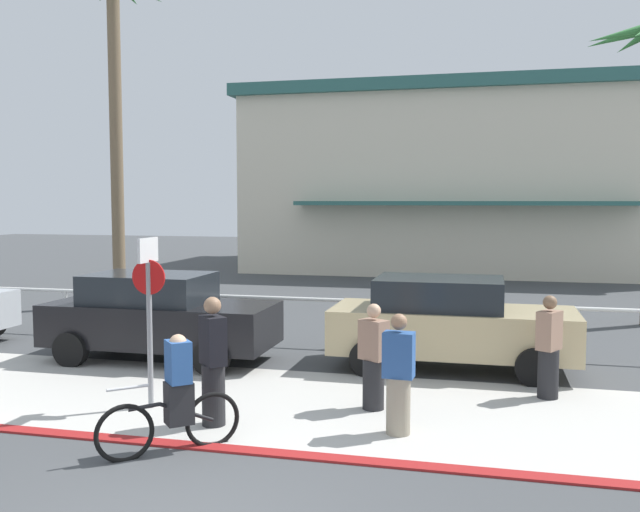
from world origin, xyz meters
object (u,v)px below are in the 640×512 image
car_tan_2 (449,322)px  pedestrian_0 (549,352)px  pedestrian_2 (373,362)px  cyclist_black_0 (175,397)px  stop_sign_bike_lane (149,298)px  pedestrian_1 (398,380)px  car_black_1 (159,316)px  palm_tree_1 (114,64)px  pedestrian_3 (213,366)px

car_tan_2 → pedestrian_0: bearing=-44.5°
pedestrian_2 → cyclist_black_0: bearing=-132.7°
cyclist_black_0 → pedestrian_2: 3.09m
stop_sign_bike_lane → pedestrian_1: size_ratio=1.57×
car_black_1 → pedestrian_1: 6.02m
palm_tree_1 → pedestrian_1: (9.35, -9.16, -6.23)m
cyclist_black_0 → pedestrian_1: size_ratio=0.92×
palm_tree_1 → pedestrian_1: palm_tree_1 is taller
car_black_1 → pedestrian_2: (4.58, -2.21, -0.14)m
palm_tree_1 → car_black_1: palm_tree_1 is taller
pedestrian_3 → stop_sign_bike_lane: bearing=156.6°
palm_tree_1 → car_tan_2: 12.71m
palm_tree_1 → pedestrian_1: 14.50m
pedestrian_1 → car_black_1: bearing=147.7°
car_tan_2 → pedestrian_2: 2.98m
pedestrian_0 → pedestrian_2: size_ratio=1.03×
palm_tree_1 → pedestrian_2: (8.85, -8.15, -6.24)m
pedestrian_0 → pedestrian_1: (-2.06, -2.24, -0.01)m
palm_tree_1 → car_tan_2: palm_tree_1 is taller
car_tan_2 → cyclist_black_0: car_tan_2 is taller
cyclist_black_0 → car_black_1: bearing=119.0°
car_black_1 → pedestrian_2: bearing=-25.7°
car_black_1 → car_tan_2: bearing=6.3°
car_black_1 → pedestrian_1: (5.08, -3.22, -0.12)m
car_tan_2 → pedestrian_3: bearing=-126.0°
pedestrian_0 → cyclist_black_0: bearing=-143.1°
car_black_1 → pedestrian_1: car_black_1 is taller
stop_sign_bike_lane → pedestrian_3: bearing=-23.4°
pedestrian_1 → pedestrian_3: (-2.52, -0.24, 0.09)m
cyclist_black_0 → pedestrian_3: pedestrian_3 is taller
stop_sign_bike_lane → pedestrian_1: 3.86m
pedestrian_2 → pedestrian_0: bearing=25.6°
palm_tree_1 → pedestrian_0: size_ratio=5.82×
palm_tree_1 → car_tan_2: bearing=-28.6°
pedestrian_2 → pedestrian_3: pedestrian_3 is taller
pedestrian_1 → pedestrian_2: 1.13m
pedestrian_3 → palm_tree_1: bearing=126.0°
pedestrian_0 → pedestrian_3: 5.21m
stop_sign_bike_lane → palm_tree_1: bearing=122.3°
pedestrian_3 → pedestrian_1: bearing=5.5°
car_tan_2 → pedestrian_1: car_tan_2 is taller
pedestrian_2 → car_black_1: bearing=154.3°
palm_tree_1 → pedestrian_3: 13.15m
car_black_1 → cyclist_black_0: 5.13m
palm_tree_1 → pedestrian_3: bearing=-54.0°
car_tan_2 → pedestrian_3: size_ratio=2.44×
pedestrian_2 → pedestrian_3: 2.37m
stop_sign_bike_lane → pedestrian_3: (1.22, -0.53, -0.84)m
car_tan_2 → palm_tree_1: bearing=151.4°
cyclist_black_0 → pedestrian_0: pedestrian_0 is taller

